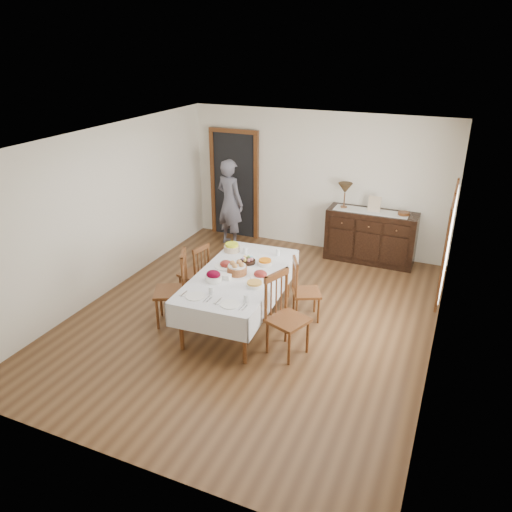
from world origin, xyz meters
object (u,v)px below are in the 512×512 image
at_px(chair_left_far, 196,272).
at_px(chair_right_near, 285,314).
at_px(sideboard, 371,236).
at_px(table_lamp, 345,189).
at_px(dining_table, 239,280).
at_px(chair_left_near, 175,288).
at_px(chair_right_far, 303,289).
at_px(person, 230,200).

xyz_separation_m(chair_left_far, chair_right_near, (1.76, -0.81, 0.09)).
bearing_deg(sideboard, table_lamp, -179.72).
xyz_separation_m(chair_left_far, sideboard, (2.19, 2.53, 0.01)).
xyz_separation_m(dining_table, chair_left_near, (-0.83, -0.39, -0.11)).
bearing_deg(chair_right_far, person, 18.93).
height_order(dining_table, chair_left_far, chair_left_far).
relative_size(chair_left_far, chair_right_near, 0.84).
distance_m(dining_table, table_lamp, 3.04).
relative_size(chair_right_far, table_lamp, 2.04).
bearing_deg(chair_left_near, chair_right_near, 61.90).
relative_size(dining_table, chair_left_far, 2.47).
height_order(chair_right_far, person, person).
distance_m(chair_left_near, chair_right_far, 1.83).
xyz_separation_m(chair_right_far, table_lamp, (-0.06, 2.44, 0.83)).
distance_m(dining_table, chair_right_near, 0.98).
relative_size(chair_left_far, table_lamp, 1.99).
xyz_separation_m(chair_left_near, sideboard, (2.11, 3.27, -0.08)).
height_order(chair_right_far, sideboard, sideboard).
bearing_deg(chair_right_near, dining_table, 82.15).
relative_size(chair_right_near, table_lamp, 2.38).
height_order(dining_table, chair_left_near, chair_left_near).
bearing_deg(sideboard, chair_right_near, -97.28).
relative_size(person, table_lamp, 3.96).
bearing_deg(table_lamp, chair_right_near, -88.22).
distance_m(chair_left_far, chair_right_far, 1.72).
height_order(dining_table, sideboard, sideboard).
xyz_separation_m(sideboard, table_lamp, (-0.53, -0.00, 0.83)).
height_order(chair_left_near, chair_right_near, chair_right_near).
bearing_deg(chair_right_near, chair_left_far, 85.75).
bearing_deg(chair_left_near, chair_left_far, 160.57).
bearing_deg(sideboard, chair_right_far, -100.89).
bearing_deg(chair_right_far, chair_left_near, 89.80).
bearing_deg(chair_left_far, table_lamp, 158.11).
relative_size(sideboard, table_lamp, 3.45).
xyz_separation_m(dining_table, chair_right_far, (0.81, 0.43, -0.19)).
bearing_deg(chair_right_far, table_lamp, -25.44).
distance_m(chair_left_far, person, 2.34).
bearing_deg(person, sideboard, -154.80).
height_order(dining_table, chair_right_near, chair_right_near).
relative_size(chair_left_near, person, 0.60).
bearing_deg(person, dining_table, 137.70).
bearing_deg(chair_right_near, table_lamp, 22.26).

